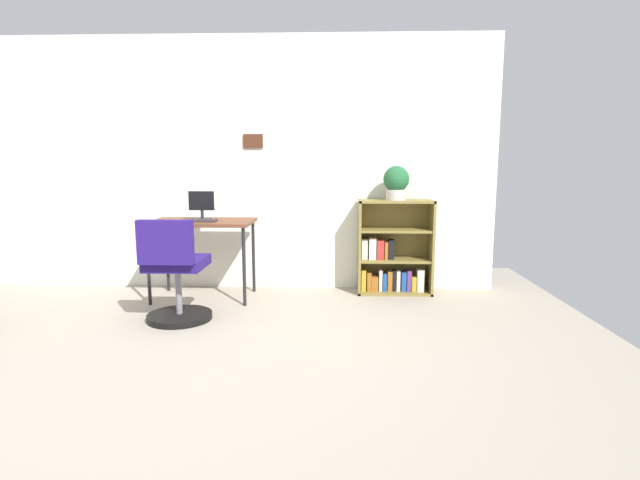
% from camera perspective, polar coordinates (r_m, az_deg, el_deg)
% --- Properties ---
extents(ground_plane, '(6.24, 6.24, 0.00)m').
position_cam_1_polar(ground_plane, '(3.29, -17.20, -14.19)').
color(ground_plane, '#A09585').
extents(wall_back, '(5.20, 0.12, 2.49)m').
position_cam_1_polar(wall_back, '(5.10, -9.83, 8.53)').
color(wall_back, silver).
rests_on(wall_back, ground_plane).
extents(desk, '(0.94, 0.57, 0.74)m').
position_cam_1_polar(desk, '(4.72, -13.39, 1.42)').
color(desk, brown).
rests_on(desk, ground_plane).
extents(monitor, '(0.24, 0.17, 0.27)m').
position_cam_1_polar(monitor, '(4.78, -13.45, 3.85)').
color(monitor, '#262628').
rests_on(monitor, desk).
extents(keyboard, '(0.34, 0.13, 0.02)m').
position_cam_1_polar(keyboard, '(4.63, -13.88, 2.18)').
color(keyboard, '#31262E').
rests_on(keyboard, desk).
extents(office_chair, '(0.52, 0.55, 0.85)m').
position_cam_1_polar(office_chair, '(4.10, -16.29, -4.17)').
color(office_chair, black).
rests_on(office_chair, ground_plane).
extents(bookshelf_low, '(0.72, 0.30, 0.91)m').
position_cam_1_polar(bookshelf_low, '(4.90, 8.36, -1.38)').
color(bookshelf_low, olive).
rests_on(bookshelf_low, ground_plane).
extents(potted_plant_on_shelf, '(0.25, 0.25, 0.32)m').
position_cam_1_polar(potted_plant_on_shelf, '(4.78, 8.76, 6.59)').
color(potted_plant_on_shelf, '#B7B2A8').
rests_on(potted_plant_on_shelf, bookshelf_low).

